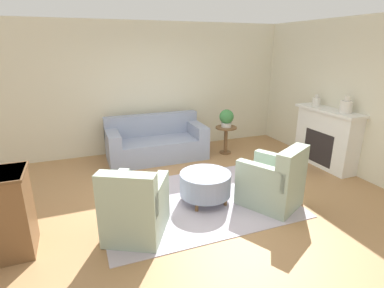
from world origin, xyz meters
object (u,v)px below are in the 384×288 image
object	(u,v)px
armchair_left	(135,209)
potted_plant_on_side_table	(227,118)
side_table	(226,136)
vase_mantel_far	(346,106)
couch	(156,143)
armchair_right	(274,183)
ottoman_table	(205,184)
vase_mantel_near	(316,102)

from	to	relation	value
armchair_left	potted_plant_on_side_table	distance (m)	3.42
side_table	vase_mantel_far	world-z (taller)	vase_mantel_far
armchair_left	potted_plant_on_side_table	size ratio (longest dim) A/B	2.68
couch	armchair_left	bearing A→B (deg)	-109.99
couch	armchair_right	world-z (taller)	armchair_right
armchair_left	armchair_right	bearing A→B (deg)	0.00
couch	armchair_right	size ratio (longest dim) A/B	1.97
armchair_right	ottoman_table	world-z (taller)	armchair_right
armchair_right	ottoman_table	bearing A→B (deg)	151.86
side_table	vase_mantel_far	xyz separation A→B (m)	(1.48, -1.71, 0.86)
armchair_right	side_table	distance (m)	2.37
vase_mantel_near	vase_mantel_far	distance (m)	0.72
armchair_left	side_table	world-z (taller)	armchair_left
couch	armchair_right	distance (m)	2.84
vase_mantel_far	potted_plant_on_side_table	xyz separation A→B (m)	(-1.48, 1.71, -0.46)
ottoman_table	side_table	xyz separation A→B (m)	(1.31, 1.86, 0.11)
potted_plant_on_side_table	armchair_left	bearing A→B (deg)	-136.58
vase_mantel_near	potted_plant_on_side_table	xyz separation A→B (m)	(-1.48, 0.99, -0.42)
armchair_left	side_table	size ratio (longest dim) A/B	1.70
couch	ottoman_table	distance (m)	2.15
ottoman_table	vase_mantel_far	world-z (taller)	vase_mantel_far
vase_mantel_far	potted_plant_on_side_table	bearing A→B (deg)	130.89
couch	side_table	world-z (taller)	couch
couch	armchair_left	size ratio (longest dim) A/B	1.97
couch	potted_plant_on_side_table	bearing A→B (deg)	-10.42
armchair_right	ottoman_table	xyz separation A→B (m)	(-0.89, 0.48, -0.07)
armchair_right	potted_plant_on_side_table	bearing A→B (deg)	79.92
armchair_right	armchair_left	bearing A→B (deg)	180.00
armchair_right	side_table	size ratio (longest dim) A/B	1.70
vase_mantel_far	side_table	bearing A→B (deg)	130.89
armchair_right	ottoman_table	size ratio (longest dim) A/B	1.33
armchair_left	potted_plant_on_side_table	bearing A→B (deg)	43.42
armchair_left	ottoman_table	world-z (taller)	armchair_left
couch	ottoman_table	size ratio (longest dim) A/B	2.62
potted_plant_on_side_table	vase_mantel_far	bearing A→B (deg)	-49.11
couch	ottoman_table	bearing A→B (deg)	-84.41
vase_mantel_far	armchair_left	bearing A→B (deg)	-171.08
ottoman_table	vase_mantel_far	xyz separation A→B (m)	(2.79, 0.14, 0.97)
couch	armchair_right	xyz separation A→B (m)	(1.10, -2.61, 0.05)
armchair_left	armchair_right	size ratio (longest dim) A/B	1.00
vase_mantel_far	potted_plant_on_side_table	distance (m)	2.31
armchair_left	potted_plant_on_side_table	world-z (taller)	potted_plant_on_side_table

